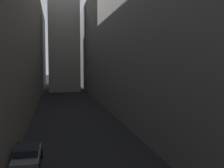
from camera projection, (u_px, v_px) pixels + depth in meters
The scene contains 3 objects.
ground_plane at pixel (71, 111), 41.04m from camera, with size 264.00×264.00×0.00m, color black.
building_block_right at pixel (143, 38), 44.61m from camera, with size 13.10×108.00×22.76m, color slate.
parked_car_left_far at pixel (27, 156), 18.99m from camera, with size 1.99×4.54×1.40m.
Camera 1 is at (-2.37, 6.99, 7.26)m, focal length 43.08 mm.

